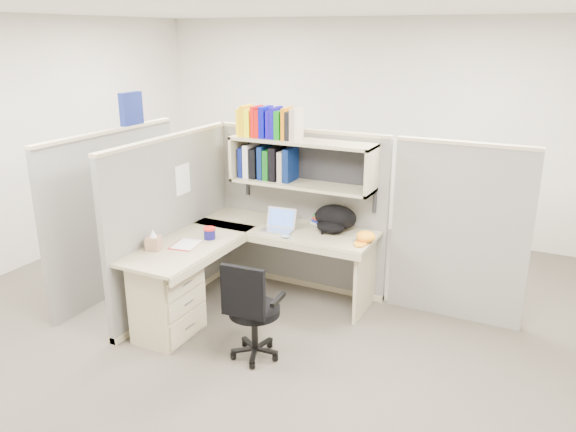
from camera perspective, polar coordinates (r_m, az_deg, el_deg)
The scene contains 14 objects.
ground at distance 5.21m, azimuth -3.06°, elevation -10.62°, with size 6.00×6.00×0.00m, color #36302A.
room_shell at distance 4.65m, azimuth -3.39°, elevation 7.17°, with size 6.00×6.00×6.00m.
cubicle at distance 5.39m, azimuth -4.26°, elevation 0.86°, with size 3.79×1.84×1.95m.
desk at distance 4.99m, azimuth -8.87°, elevation -6.49°, with size 1.74×1.75×0.73m.
laptop at distance 5.23m, azimuth -1.06°, elevation -0.47°, with size 0.29×0.29×0.21m, color #B5B5BA, non-canonical shape.
backpack at distance 5.25m, azimuth 4.62°, elevation -0.29°, with size 0.41×0.31×0.24m, color black, non-canonical shape.
orange_cap at distance 5.04m, azimuth 7.92°, elevation -2.08°, with size 0.17×0.20×0.09m, color orange, non-canonical shape.
snack_canister at distance 5.10m, azimuth -7.98°, elevation -1.72°, with size 0.11×0.11×0.11m.
tissue_box at distance 4.93m, azimuth -13.52°, elevation -2.35°, with size 0.11×0.11×0.18m, color #A3795C, non-canonical shape.
mouse at distance 5.08m, azimuth -0.25°, elevation -2.07°, with size 0.09×0.06×0.03m, color #7F93B4.
paper_cup at distance 5.55m, azimuth 0.25°, elevation -0.02°, with size 0.06×0.06×0.09m, color silver.
book_stack at distance 5.48m, azimuth 3.64°, elevation -0.24°, with size 0.15×0.21×0.10m, color slate, non-canonical shape.
loose_paper at distance 5.02m, azimuth -10.28°, elevation -2.83°, with size 0.19×0.26×0.00m, color white, non-canonical shape.
task_chair at distance 4.52m, azimuth -3.64°, elevation -11.01°, with size 0.46×0.43×0.86m.
Camera 1 is at (2.28, -3.96, 2.50)m, focal length 35.00 mm.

